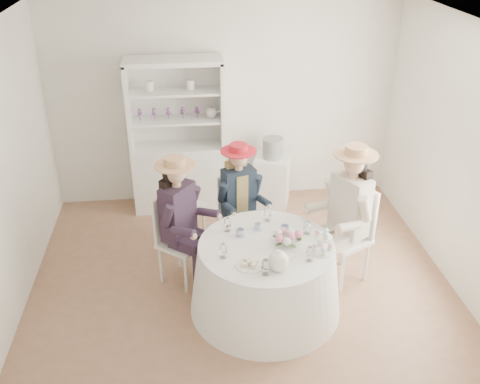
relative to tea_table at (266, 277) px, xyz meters
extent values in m
plane|color=#875D43|center=(-0.19, 0.45, -0.38)|extent=(4.50, 4.50, 0.00)
plane|color=white|center=(-0.19, 0.45, 2.32)|extent=(4.50, 4.50, 0.00)
plane|color=silver|center=(-0.19, 2.45, 0.97)|extent=(4.50, 0.00, 4.50)
plane|color=silver|center=(-0.19, -1.55, 0.97)|extent=(4.50, 0.00, 4.50)
plane|color=silver|center=(-2.44, 0.45, 0.97)|extent=(0.00, 4.50, 4.50)
plane|color=silver|center=(2.06, 0.45, 0.97)|extent=(0.00, 4.50, 4.50)
cone|color=white|center=(0.00, 0.00, -0.01)|extent=(1.52, 1.52, 0.74)
cylinder|color=white|center=(0.00, 0.00, 0.37)|extent=(1.32, 1.32, 0.02)
cube|color=silver|center=(-0.82, 2.19, 0.07)|extent=(1.27, 0.77, 0.89)
cube|color=silver|center=(-0.82, 2.39, 1.06)|extent=(1.15, 0.38, 1.09)
cube|color=silver|center=(-0.82, 2.19, 1.61)|extent=(1.27, 0.77, 0.06)
cube|color=silver|center=(-1.40, 2.19, 1.06)|extent=(0.17, 0.44, 1.09)
cube|color=silver|center=(-0.25, 2.19, 1.06)|extent=(0.17, 0.44, 1.09)
cube|color=silver|center=(-0.82, 2.19, 0.86)|extent=(1.18, 0.70, 0.03)
cube|color=silver|center=(-0.82, 2.19, 1.23)|extent=(1.18, 0.70, 0.03)
sphere|color=white|center=(-0.38, 2.19, 0.94)|extent=(0.14, 0.14, 0.14)
cube|color=silver|center=(0.41, 2.12, -0.03)|extent=(0.56, 0.56, 0.69)
cylinder|color=black|center=(0.41, 2.12, 0.45)|extent=(0.30, 0.30, 0.27)
cube|color=silver|center=(-0.82, 0.56, 0.09)|extent=(0.58, 0.58, 0.04)
cylinder|color=silver|center=(-0.79, 0.32, -0.15)|extent=(0.04, 0.04, 0.46)
cylinder|color=silver|center=(-0.58, 0.58, -0.15)|extent=(0.04, 0.04, 0.46)
cylinder|color=silver|center=(-1.05, 0.53, -0.15)|extent=(0.04, 0.04, 0.46)
cylinder|color=silver|center=(-0.85, 0.79, -0.15)|extent=(0.04, 0.04, 0.46)
cube|color=silver|center=(-0.96, 0.67, 0.37)|extent=(0.27, 0.33, 0.52)
cube|color=black|center=(-0.83, 0.57, 0.47)|extent=(0.39, 0.42, 0.60)
cube|color=black|center=(-0.78, 0.41, 0.17)|extent=(0.36, 0.32, 0.12)
cylinder|color=black|center=(-0.66, 0.32, -0.14)|extent=(0.10, 0.10, 0.48)
cylinder|color=black|center=(-0.93, 0.37, 0.55)|extent=(0.20, 0.18, 0.29)
cube|color=black|center=(-0.66, 0.55, 0.17)|extent=(0.36, 0.32, 0.12)
cylinder|color=black|center=(-0.55, 0.46, -0.14)|extent=(0.10, 0.10, 0.48)
cylinder|color=black|center=(-0.67, 0.71, 0.55)|extent=(0.20, 0.18, 0.29)
cylinder|color=#D8A889|center=(-0.83, 0.57, 0.80)|extent=(0.09, 0.09, 0.08)
sphere|color=#D8A889|center=(-0.83, 0.57, 0.91)|extent=(0.20, 0.20, 0.20)
sphere|color=black|center=(-0.87, 0.60, 0.89)|extent=(0.20, 0.20, 0.20)
cube|color=black|center=(-0.90, 0.62, 0.65)|extent=(0.22, 0.25, 0.39)
cylinder|color=tan|center=(-0.83, 0.57, 1.00)|extent=(0.41, 0.41, 0.01)
cylinder|color=tan|center=(-0.83, 0.57, 1.04)|extent=(0.21, 0.21, 0.08)
cube|color=silver|center=(-0.16, 0.98, 0.07)|extent=(0.49, 0.49, 0.04)
cylinder|color=silver|center=(-0.26, 0.78, -0.16)|extent=(0.04, 0.04, 0.43)
cylinder|color=silver|center=(0.04, 0.87, -0.16)|extent=(0.04, 0.04, 0.43)
cylinder|color=silver|center=(-0.35, 1.08, -0.16)|extent=(0.04, 0.04, 0.43)
cylinder|color=silver|center=(-0.05, 1.17, -0.16)|extent=(0.04, 0.04, 0.43)
cube|color=silver|center=(-0.21, 1.14, 0.33)|extent=(0.36, 0.14, 0.49)
cube|color=#1A2635|center=(-0.16, 0.99, 0.43)|extent=(0.40, 0.30, 0.57)
cube|color=tan|center=(-0.16, 0.99, 0.43)|extent=(0.20, 0.25, 0.49)
cube|color=#1A2635|center=(-0.20, 0.84, 0.15)|extent=(0.22, 0.36, 0.12)
cylinder|color=#1A2635|center=(-0.16, 0.71, -0.15)|extent=(0.10, 0.10, 0.45)
cylinder|color=#1A2635|center=(-0.34, 0.89, 0.50)|extent=(0.14, 0.19, 0.27)
cube|color=#1A2635|center=(-0.03, 0.89, 0.15)|extent=(0.22, 0.36, 0.12)
cylinder|color=#1A2635|center=(0.01, 0.76, -0.15)|extent=(0.10, 0.10, 0.45)
cylinder|color=#1A2635|center=(0.04, 1.02, 0.50)|extent=(0.14, 0.19, 0.27)
cylinder|color=#D8A889|center=(-0.16, 0.99, 0.73)|extent=(0.09, 0.09, 0.08)
sphere|color=#D8A889|center=(-0.16, 0.99, 0.84)|extent=(0.19, 0.19, 0.19)
sphere|color=tan|center=(-0.17, 1.04, 0.83)|extent=(0.19, 0.19, 0.19)
cube|color=tan|center=(-0.19, 1.07, 0.60)|extent=(0.25, 0.15, 0.37)
cylinder|color=red|center=(-0.16, 0.99, 0.93)|extent=(0.39, 0.39, 0.01)
cylinder|color=red|center=(-0.16, 0.99, 0.97)|extent=(0.20, 0.20, 0.08)
cube|color=silver|center=(0.91, 0.39, 0.13)|extent=(0.60, 0.60, 0.04)
cylinder|color=silver|center=(0.67, 0.46, -0.13)|extent=(0.04, 0.04, 0.49)
cylinder|color=silver|center=(0.83, 0.15, -0.13)|extent=(0.04, 0.04, 0.49)
cylinder|color=silver|center=(0.98, 0.63, -0.13)|extent=(0.04, 0.04, 0.49)
cylinder|color=silver|center=(1.15, 0.32, -0.13)|extent=(0.04, 0.04, 0.49)
cube|color=silver|center=(1.08, 0.49, 0.43)|extent=(0.23, 0.39, 0.56)
cube|color=beige|center=(0.93, 0.40, 0.54)|extent=(0.39, 0.46, 0.65)
cube|color=beige|center=(0.74, 0.42, 0.21)|extent=(0.40, 0.31, 0.13)
cylinder|color=beige|center=(0.60, 0.34, -0.12)|extent=(0.11, 0.11, 0.51)
cylinder|color=beige|center=(0.78, 0.58, 0.62)|extent=(0.22, 0.18, 0.31)
cube|color=beige|center=(0.84, 0.24, 0.21)|extent=(0.40, 0.31, 0.13)
cylinder|color=beige|center=(0.70, 0.17, -0.12)|extent=(0.11, 0.11, 0.51)
cylinder|color=beige|center=(1.00, 0.18, 0.62)|extent=(0.22, 0.18, 0.31)
cylinder|color=#D8A889|center=(0.93, 0.40, 0.88)|extent=(0.10, 0.10, 0.09)
sphere|color=#D8A889|center=(0.93, 0.40, 1.01)|extent=(0.21, 0.21, 0.21)
sphere|color=black|center=(0.97, 0.43, 0.99)|extent=(0.21, 0.21, 0.21)
cube|color=black|center=(1.01, 0.44, 0.73)|extent=(0.20, 0.28, 0.42)
cylinder|color=tan|center=(0.93, 0.40, 1.11)|extent=(0.45, 0.45, 0.01)
cylinder|color=tan|center=(0.93, 0.40, 1.15)|extent=(0.22, 0.22, 0.09)
cube|color=silver|center=(-0.76, 1.33, 0.06)|extent=(0.51, 0.51, 0.04)
cylinder|color=silver|center=(-0.55, 1.41, -0.16)|extent=(0.04, 0.04, 0.43)
cylinder|color=silver|center=(-0.84, 1.53, -0.16)|extent=(0.04, 0.04, 0.43)
cylinder|color=silver|center=(-0.67, 1.12, -0.16)|extent=(0.04, 0.04, 0.43)
cylinder|color=silver|center=(-0.96, 1.25, -0.16)|extent=(0.04, 0.04, 0.43)
cube|color=silver|center=(-0.83, 1.17, 0.33)|extent=(0.35, 0.17, 0.49)
imported|color=white|center=(-0.23, 0.19, 0.41)|extent=(0.10, 0.10, 0.07)
imported|color=white|center=(-0.05, 0.28, 0.41)|extent=(0.08, 0.08, 0.06)
imported|color=white|center=(0.21, 0.21, 0.41)|extent=(0.10, 0.10, 0.07)
imported|color=white|center=(0.23, 0.02, 0.41)|extent=(0.27, 0.27, 0.06)
sphere|color=pink|center=(0.26, -0.01, 0.48)|extent=(0.08, 0.08, 0.08)
sphere|color=white|center=(0.24, 0.04, 0.48)|extent=(0.08, 0.08, 0.08)
sphere|color=pink|center=(0.18, 0.05, 0.48)|extent=(0.08, 0.08, 0.08)
sphere|color=white|center=(0.14, 0.02, 0.48)|extent=(0.08, 0.08, 0.08)
sphere|color=pink|center=(0.14, -0.04, 0.48)|extent=(0.08, 0.08, 0.08)
sphere|color=white|center=(0.18, -0.08, 0.48)|extent=(0.08, 0.08, 0.08)
sphere|color=pink|center=(0.24, -0.06, 0.48)|extent=(0.08, 0.08, 0.08)
sphere|color=white|center=(0.04, -0.39, 0.47)|extent=(0.20, 0.20, 0.20)
cylinder|color=white|center=(0.16, -0.39, 0.48)|extent=(0.12, 0.03, 0.09)
cylinder|color=white|center=(0.04, -0.39, 0.56)|extent=(0.04, 0.04, 0.02)
cylinder|color=white|center=(-0.20, -0.31, 0.39)|extent=(0.26, 0.26, 0.01)
cube|color=beige|center=(-0.25, -0.33, 0.41)|extent=(0.06, 0.04, 0.03)
cube|color=beige|center=(-0.20, -0.31, 0.42)|extent=(0.07, 0.05, 0.03)
cube|color=beige|center=(-0.15, -0.29, 0.41)|extent=(0.07, 0.06, 0.03)
cube|color=beige|center=(-0.22, -0.27, 0.42)|extent=(0.07, 0.07, 0.03)
cube|color=beige|center=(-0.17, -0.35, 0.41)|extent=(0.06, 0.07, 0.03)
cylinder|color=white|center=(0.50, -0.16, 0.39)|extent=(0.24, 0.24, 0.01)
cylinder|color=white|center=(0.50, -0.16, 0.46)|extent=(0.02, 0.02, 0.16)
cylinder|color=white|center=(0.50, -0.16, 0.54)|extent=(0.18, 0.18, 0.01)
camera|label=1|loc=(-0.72, -4.21, 3.26)|focal=40.00mm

